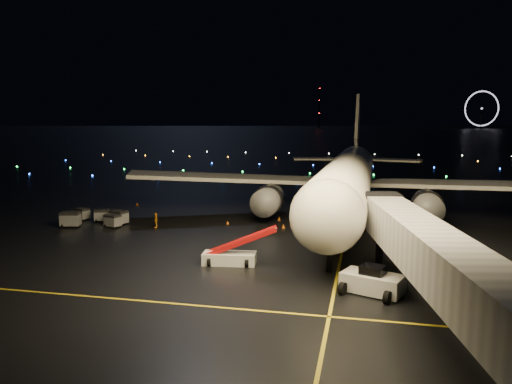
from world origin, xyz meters
TOP-DOWN VIEW (x-y plane):
  - ground at (0.00, 300.00)m, footprint 2000.00×2000.00m
  - lane_centre at (12.00, 15.00)m, footprint 0.25×80.00m
  - lane_cross at (-5.00, -10.00)m, footprint 60.00×0.25m
  - airliner at (11.76, 26.93)m, footprint 63.08×60.05m
  - pushback_tug at (14.85, -4.63)m, footprint 5.08×3.85m
  - belt_loader at (2.17, 0.41)m, footprint 7.23×2.77m
  - crew_c at (-10.69, 13.30)m, footprint 0.79×1.18m
  - safety_cone_0 at (4.50, 16.52)m, footprint 0.56×0.56m
  - safety_cone_1 at (3.16, 21.02)m, footprint 0.58×0.58m
  - safety_cone_2 at (-2.78, 17.37)m, footprint 0.52×0.52m
  - safety_cone_3 at (-20.01, 27.38)m, footprint 0.50×0.50m
  - ferris_wheel at (170.00, 720.00)m, footprint 49.33×16.80m
  - radio_mast at (-60.00, 740.00)m, footprint 1.80×1.80m
  - taxiway_lights at (0.00, 106.00)m, footprint 164.00×92.00m
  - baggage_cart_0 at (-16.10, 14.22)m, footprint 2.39×1.99m
  - baggage_cart_1 at (-16.00, 12.46)m, footprint 2.14×1.78m
  - baggage_cart_2 at (-19.08, 15.34)m, footprint 2.19×1.88m
  - baggage_cart_3 at (-22.23, 15.80)m, footprint 2.15×1.85m
  - baggage_cart_4 at (-21.11, 11.46)m, footprint 2.55×2.09m

SIDE VIEW (x-z plane):
  - ground at x=0.00m, z-range 0.00..0.00m
  - lane_centre at x=12.00m, z-range 0.00..0.02m
  - lane_cross at x=-5.00m, z-range 0.00..0.02m
  - taxiway_lights at x=0.00m, z-range 0.00..0.36m
  - safety_cone_2 at x=-2.78m, z-range 0.00..0.45m
  - safety_cone_0 at x=4.50m, z-range 0.00..0.49m
  - safety_cone_1 at x=3.16m, z-range 0.00..0.53m
  - safety_cone_3 at x=-20.01m, z-range 0.00..0.55m
  - baggage_cart_3 at x=-22.23m, z-range 0.00..1.53m
  - baggage_cart_2 at x=-19.08m, z-range 0.00..1.56m
  - baggage_cart_1 at x=-16.00m, z-range 0.00..1.56m
  - baggage_cart_0 at x=-16.10m, z-range 0.00..1.75m
  - crew_c at x=-10.69m, z-range 0.00..1.86m
  - baggage_cart_4 at x=-21.11m, z-range 0.00..1.89m
  - pushback_tug at x=14.85m, z-range 0.00..2.15m
  - belt_loader at x=2.17m, z-range 0.00..3.41m
  - airliner at x=11.76m, z-range 0.00..17.55m
  - ferris_wheel at x=170.00m, z-range 0.00..52.00m
  - radio_mast at x=-60.00m, z-range 0.00..64.00m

